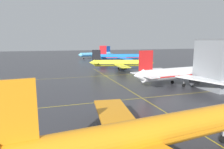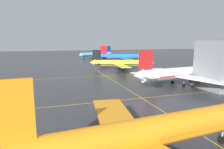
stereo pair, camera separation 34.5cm
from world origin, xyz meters
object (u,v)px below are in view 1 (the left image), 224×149
airliner_second_row (182,73)px  airliner_far_left_stand (123,57)px  airliner_front_gate (147,134)px  airliner_far_right_stand (96,54)px  airliner_third_row (121,63)px

airliner_second_row → airliner_far_left_stand: 71.86m
airliner_far_left_stand → airliner_front_gate: bearing=-109.8°
airliner_far_left_stand → airliner_far_right_stand: (-10.76, 36.44, -0.43)m
airliner_second_row → airliner_third_row: 38.68m
airliner_front_gate → airliner_third_row: bearing=71.6°
airliner_third_row → airliner_far_right_stand: 70.02m
airliner_far_left_stand → airliner_far_right_stand: airliner_far_left_stand is taller
airliner_third_row → airliner_far_right_stand: (3.31, 69.95, -0.02)m
airliner_front_gate → airliner_second_row: airliner_second_row is taller
airliner_front_gate → airliner_second_row: size_ratio=0.96×
airliner_far_left_stand → airliner_second_row: bearing=-95.5°
airliner_front_gate → airliner_far_right_stand: airliner_front_gate is taller
airliner_second_row → airliner_far_right_stand: (-3.82, 107.96, -0.55)m
airliner_third_row → airliner_far_right_stand: airliner_third_row is taller
airliner_second_row → airliner_far_left_stand: size_ratio=1.04×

